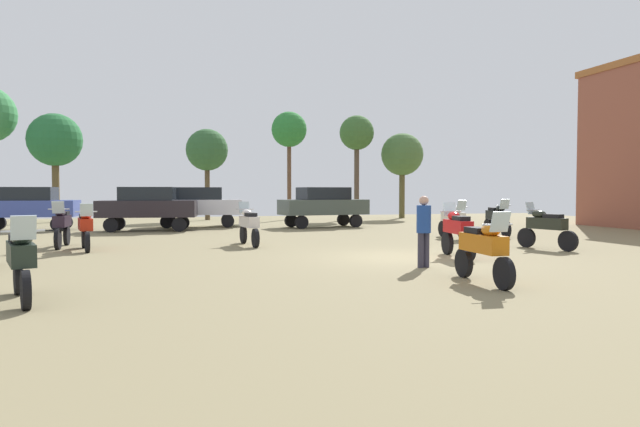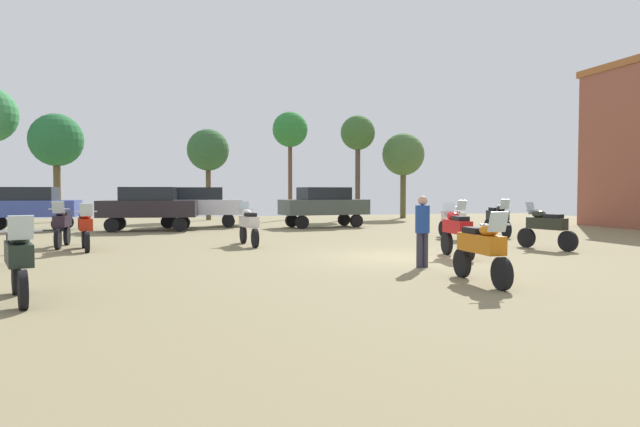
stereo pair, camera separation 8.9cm
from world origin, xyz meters
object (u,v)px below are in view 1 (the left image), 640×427
(motorcycle_7, at_px, (249,224))
(person_1, at_px, (424,226))
(motorcycle_9, at_px, (21,259))
(car_1, at_px, (198,204))
(tree_5, at_px, (402,155))
(motorcycle_1, at_px, (483,248))
(tree_6, at_px, (357,135))
(motorcycle_10, at_px, (85,227))
(motorcycle_2, at_px, (546,226))
(tree_3, at_px, (55,141))
(motorcycle_4, at_px, (453,220))
(car_3, at_px, (323,204))
(car_4, at_px, (27,205))
(motorcycle_5, at_px, (62,225))
(tree_2, at_px, (289,131))
(motorcycle_3, at_px, (497,218))
(motorcycle_6, at_px, (457,231))
(tree_4, at_px, (207,151))
(car_2, at_px, (148,205))

(motorcycle_7, distance_m, person_1, 7.27)
(motorcycle_9, relative_size, car_1, 0.46)
(tree_5, bearing_deg, motorcycle_1, -109.84)
(tree_6, bearing_deg, motorcycle_10, -130.99)
(motorcycle_2, bearing_deg, tree_3, 114.31)
(motorcycle_4, xyz_separation_m, car_3, (-3.09, 7.66, 0.44))
(car_4, bearing_deg, motorcycle_1, -143.57)
(motorcycle_5, height_order, car_3, car_3)
(car_3, bearing_deg, tree_6, -37.93)
(car_3, bearing_deg, tree_2, -7.40)
(tree_2, bearing_deg, motorcycle_4, -78.01)
(motorcycle_5, height_order, person_1, person_1)
(motorcycle_9, bearing_deg, tree_6, -137.14)
(motorcycle_1, height_order, motorcycle_2, motorcycle_2)
(motorcycle_3, relative_size, car_4, 0.53)
(car_1, relative_size, car_3, 0.98)
(motorcycle_3, bearing_deg, car_4, -16.55)
(motorcycle_2, height_order, motorcycle_5, motorcycle_5)
(motorcycle_10, distance_m, tree_3, 17.95)
(car_3, bearing_deg, motorcycle_1, 166.61)
(car_1, xyz_separation_m, tree_2, (5.92, 5.91, 4.43))
(motorcycle_6, height_order, tree_2, tree_2)
(motorcycle_5, bearing_deg, motorcycle_2, 163.45)
(car_3, relative_size, car_4, 1.03)
(motorcycle_4, height_order, tree_5, tree_5)
(motorcycle_3, distance_m, tree_4, 19.37)
(tree_3, bearing_deg, car_1, -40.58)
(motorcycle_3, relative_size, tree_2, 0.34)
(tree_2, xyz_separation_m, tree_6, (4.56, 0.21, -0.11))
(motorcycle_3, distance_m, tree_6, 15.91)
(motorcycle_3, bearing_deg, tree_5, -91.10)
(motorcycle_7, distance_m, motorcycle_9, 9.88)
(motorcycle_10, distance_m, car_2, 8.37)
(motorcycle_6, height_order, tree_4, tree_4)
(motorcycle_1, distance_m, tree_3, 28.79)
(motorcycle_2, bearing_deg, motorcycle_1, -152.38)
(person_1, height_order, tree_6, tree_6)
(motorcycle_1, relative_size, car_4, 0.50)
(motorcycle_3, bearing_deg, motorcycle_6, 57.70)
(motorcycle_10, bearing_deg, tree_5, -148.22)
(motorcycle_1, height_order, person_1, person_1)
(motorcycle_10, xyz_separation_m, car_2, (1.53, 8.22, 0.45))
(tree_5, bearing_deg, motorcycle_9, -125.07)
(motorcycle_6, xyz_separation_m, car_2, (-8.58, 12.83, 0.43))
(tree_2, bearing_deg, motorcycle_9, -111.39)
(tree_3, bearing_deg, car_4, -89.40)
(motorcycle_10, xyz_separation_m, tree_6, (14.35, 16.51, 4.77))
(tree_3, xyz_separation_m, tree_5, (21.44, -0.62, -0.52))
(car_1, bearing_deg, motorcycle_10, 164.47)
(motorcycle_5, bearing_deg, car_2, -108.18)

